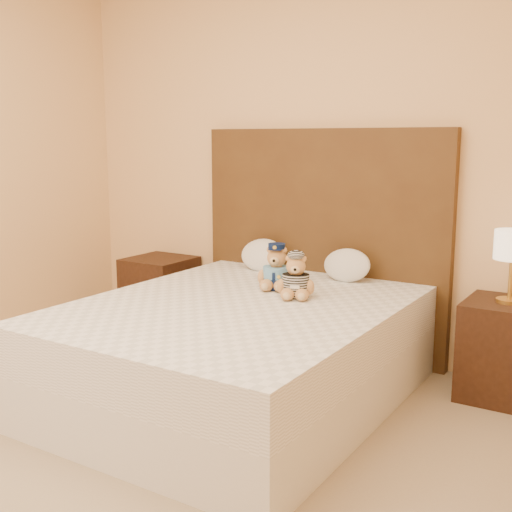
{
  "coord_description": "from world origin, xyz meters",
  "views": [
    {
      "loc": [
        1.89,
        -1.62,
        1.43
      ],
      "look_at": [
        -0.04,
        1.45,
        0.77
      ],
      "focal_mm": 45.0,
      "sensor_mm": 36.0,
      "label": 1
    }
  ],
  "objects": [
    {
      "name": "pillow_left",
      "position": [
        -0.36,
        2.03,
        0.67
      ],
      "size": [
        0.33,
        0.21,
        0.23
      ],
      "primitive_type": "ellipsoid",
      "color": "white",
      "rests_on": "bed"
    },
    {
      "name": "teddy_prisoner",
      "position": [
        0.21,
        1.47,
        0.67
      ],
      "size": [
        0.29,
        0.29,
        0.25
      ],
      "primitive_type": null,
      "rotation": [
        0.0,
        0.0,
        0.42
      ],
      "color": "tan",
      "rests_on": "bed"
    },
    {
      "name": "pillow_right",
      "position": [
        0.27,
        2.03,
        0.66
      ],
      "size": [
        0.31,
        0.2,
        0.22
      ],
      "primitive_type": "ellipsoid",
      "color": "white",
      "rests_on": "bed"
    },
    {
      "name": "headboard",
      "position": [
        0.0,
        2.21,
        0.75
      ],
      "size": [
        1.75,
        0.08,
        1.5
      ],
      "primitive_type": "cube",
      "color": "#4F3417",
      "rests_on": "ground"
    },
    {
      "name": "room_walls",
      "position": [
        0.0,
        0.46,
        1.81
      ],
      "size": [
        4.04,
        4.52,
        2.72
      ],
      "color": "#F3C184",
      "rests_on": "ground"
    },
    {
      "name": "teddy_police",
      "position": [
        0.01,
        1.6,
        0.69
      ],
      "size": [
        0.29,
        0.28,
        0.27
      ],
      "primitive_type": null,
      "rotation": [
        0.0,
        0.0,
        0.3
      ],
      "color": "tan",
      "rests_on": "bed"
    },
    {
      "name": "bed",
      "position": [
        0.0,
        1.2,
        0.28
      ],
      "size": [
        1.6,
        2.0,
        0.55
      ],
      "color": "white",
      "rests_on": "ground"
    },
    {
      "name": "nightstand_left",
      "position": [
        -1.25,
        2.0,
        0.28
      ],
      "size": [
        0.45,
        0.45,
        0.55
      ],
      "primitive_type": "cube",
      "color": "#351C11",
      "rests_on": "ground"
    },
    {
      "name": "ground",
      "position": [
        0.0,
        0.0,
        0.0
      ],
      "size": [
        4.0,
        4.5,
        0.0
      ],
      "primitive_type": "cube",
      "color": "tan",
      "rests_on": "ground"
    },
    {
      "name": "nightstand_right",
      "position": [
        1.25,
        2.0,
        0.28
      ],
      "size": [
        0.45,
        0.45,
        0.55
      ],
      "primitive_type": "cube",
      "color": "#351C11",
      "rests_on": "ground"
    }
  ]
}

